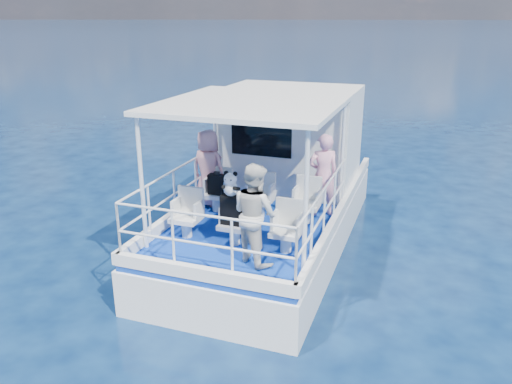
% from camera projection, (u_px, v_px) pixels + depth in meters
% --- Properties ---
extents(ground, '(2000.00, 2000.00, 0.00)m').
position_uv_depth(ground, '(256.00, 263.00, 9.73)').
color(ground, '#071939').
rests_on(ground, ground).
extents(hull, '(3.00, 7.00, 1.60)m').
position_uv_depth(hull, '(272.00, 242.00, 10.62)').
color(hull, white).
rests_on(hull, ground).
extents(deck, '(2.90, 6.90, 0.10)m').
position_uv_depth(deck, '(272.00, 205.00, 10.34)').
color(deck, navy).
rests_on(deck, hull).
extents(cabin, '(2.85, 2.00, 2.20)m').
position_uv_depth(cabin, '(291.00, 137.00, 11.12)').
color(cabin, white).
rests_on(cabin, deck).
extents(canopy, '(3.00, 3.20, 0.08)m').
position_uv_depth(canopy, '(253.00, 103.00, 8.52)').
color(canopy, white).
rests_on(canopy, cabin).
extents(canopy_posts, '(2.77, 2.97, 2.20)m').
position_uv_depth(canopy_posts, '(252.00, 168.00, 8.85)').
color(canopy_posts, white).
rests_on(canopy_posts, deck).
extents(railings, '(2.84, 3.59, 1.00)m').
position_uv_depth(railings, '(245.00, 206.00, 8.76)').
color(railings, white).
rests_on(railings, deck).
extents(seat_port_fwd, '(0.48, 0.46, 0.38)m').
position_uv_depth(seat_port_fwd, '(217.00, 202.00, 9.83)').
color(seat_port_fwd, silver).
rests_on(seat_port_fwd, deck).
extents(seat_center_fwd, '(0.48, 0.46, 0.38)m').
position_uv_depth(seat_center_fwd, '(260.00, 207.00, 9.55)').
color(seat_center_fwd, silver).
rests_on(seat_center_fwd, deck).
extents(seat_stbd_fwd, '(0.48, 0.46, 0.38)m').
position_uv_depth(seat_stbd_fwd, '(306.00, 213.00, 9.27)').
color(seat_stbd_fwd, silver).
rests_on(seat_stbd_fwd, deck).
extents(seat_port_aft, '(0.48, 0.46, 0.38)m').
position_uv_depth(seat_port_aft, '(187.00, 226.00, 8.68)').
color(seat_port_aft, silver).
rests_on(seat_port_aft, deck).
extents(seat_center_aft, '(0.48, 0.46, 0.38)m').
position_uv_depth(seat_center_aft, '(235.00, 233.00, 8.39)').
color(seat_center_aft, silver).
rests_on(seat_center_aft, deck).
extents(seat_stbd_aft, '(0.48, 0.46, 0.38)m').
position_uv_depth(seat_stbd_aft, '(286.00, 241.00, 8.11)').
color(seat_stbd_aft, silver).
rests_on(seat_stbd_aft, deck).
extents(passenger_port_fwd, '(0.65, 0.52, 1.56)m').
position_uv_depth(passenger_port_fwd, '(208.00, 168.00, 9.94)').
color(passenger_port_fwd, pink).
rests_on(passenger_port_fwd, deck).
extents(passenger_stbd_fwd, '(0.69, 0.58, 1.60)m').
position_uv_depth(passenger_stbd_fwd, '(323.00, 175.00, 9.46)').
color(passenger_stbd_fwd, pink).
rests_on(passenger_stbd_fwd, deck).
extents(passenger_stbd_aft, '(0.97, 0.92, 1.59)m').
position_uv_depth(passenger_stbd_aft, '(255.00, 214.00, 7.61)').
color(passenger_stbd_aft, beige).
rests_on(passenger_stbd_aft, deck).
extents(backpack_port, '(0.30, 0.17, 0.40)m').
position_uv_depth(backpack_port, '(216.00, 184.00, 9.63)').
color(backpack_port, black).
rests_on(backpack_port, seat_port_fwd).
extents(backpack_center, '(0.33, 0.19, 0.50)m').
position_uv_depth(backpack_center, '(231.00, 210.00, 8.22)').
color(backpack_center, black).
rests_on(backpack_center, seat_center_aft).
extents(compact_camera, '(0.10, 0.06, 0.06)m').
position_uv_depth(compact_camera, '(217.00, 173.00, 9.56)').
color(compact_camera, black).
rests_on(compact_camera, backpack_port).
extents(panda, '(0.27, 0.22, 0.41)m').
position_uv_depth(panda, '(231.00, 184.00, 8.07)').
color(panda, white).
rests_on(panda, backpack_center).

